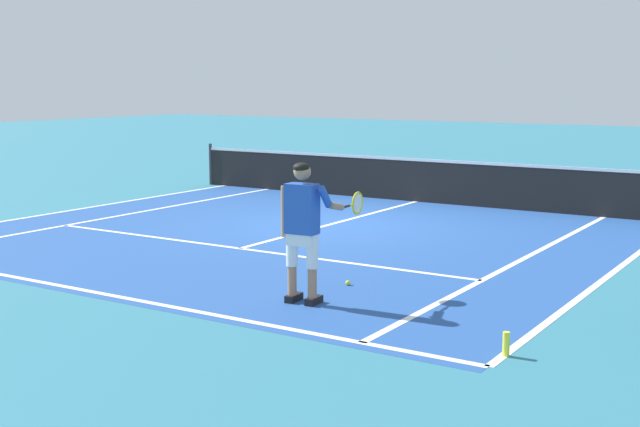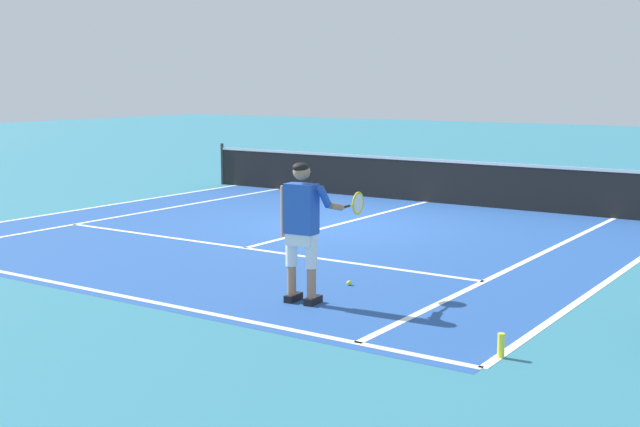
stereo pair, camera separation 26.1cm
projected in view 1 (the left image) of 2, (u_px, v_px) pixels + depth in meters
The scene contains 13 objects.
ground_plane at pixel (328, 225), 15.80m from camera, with size 80.00×80.00×0.00m, color teal.
court_inner_surface at pixel (295, 234), 14.87m from camera, with size 10.98×10.06×0.00m, color #234C93.
line_baseline at pixel (84, 290), 10.85m from camera, with size 10.98×0.10×0.01m, color white.
line_service at pixel (240, 248), 13.56m from camera, with size 8.23×0.10×0.01m, color white.
line_centre_service at pixel (343, 221), 16.23m from camera, with size 0.10×6.40×0.01m, color white.
line_singles_left at pixel (127, 214), 17.06m from camera, with size 0.10×9.66×0.01m, color white.
line_singles_right at pixel (521, 260), 12.68m from camera, with size 0.10×9.66×0.01m, color white.
line_doubles_left at pixel (80, 209), 17.79m from camera, with size 0.10×9.66×0.01m, color white.
line_doubles_right at pixel (615, 271), 11.95m from camera, with size 0.10×9.66×0.01m, color white.
tennis_net at pixel (417, 180), 18.82m from camera, with size 11.96×0.08×1.07m.
tennis_player at pixel (304, 223), 10.08m from camera, with size 0.62×1.15×1.71m.
tennis_ball_near_feet at pixel (348, 283), 11.12m from camera, with size 0.07×0.07×0.07m, color #CCE02D.
water_bottle at pixel (506, 344), 8.23m from camera, with size 0.07×0.07×0.24m, color yellow.
Camera 1 is at (8.25, -13.22, 2.65)m, focal length 47.39 mm.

